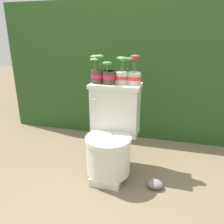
{
  "coord_description": "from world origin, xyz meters",
  "views": [
    {
      "loc": [
        0.45,
        -1.46,
        1.1
      ],
      "look_at": [
        0.03,
        0.11,
        0.54
      ],
      "focal_mm": 35.0,
      "sensor_mm": 36.0,
      "label": 1
    }
  ],
  "objects_px": {
    "toilet": "(112,134)",
    "potted_plant_left": "(97,72)",
    "potted_plant_middle": "(123,73)",
    "potted_plant_midright": "(134,76)",
    "potted_plant_midleft": "(109,75)",
    "garden_stone": "(155,184)"
  },
  "relations": [
    {
      "from": "toilet",
      "to": "potted_plant_midleft",
      "type": "bearing_deg",
      "value": 116.32
    },
    {
      "from": "potted_plant_midleft",
      "to": "garden_stone",
      "type": "bearing_deg",
      "value": -28.36
    },
    {
      "from": "potted_plant_midright",
      "to": "toilet",
      "type": "bearing_deg",
      "value": -136.68
    },
    {
      "from": "potted_plant_midright",
      "to": "garden_stone",
      "type": "xyz_separation_m",
      "value": [
        0.23,
        -0.26,
        -0.77
      ]
    },
    {
      "from": "potted_plant_midleft",
      "to": "garden_stone",
      "type": "height_order",
      "value": "potted_plant_midleft"
    },
    {
      "from": "toilet",
      "to": "potted_plant_left",
      "type": "bearing_deg",
      "value": 143.25
    },
    {
      "from": "toilet",
      "to": "potted_plant_middle",
      "type": "distance_m",
      "value": 0.49
    },
    {
      "from": "toilet",
      "to": "potted_plant_midright",
      "type": "distance_m",
      "value": 0.5
    },
    {
      "from": "potted_plant_left",
      "to": "garden_stone",
      "type": "distance_m",
      "value": 0.99
    },
    {
      "from": "potted_plant_midleft",
      "to": "garden_stone",
      "type": "xyz_separation_m",
      "value": [
        0.43,
        -0.23,
        -0.77
      ]
    },
    {
      "from": "potted_plant_middle",
      "to": "potted_plant_midleft",
      "type": "bearing_deg",
      "value": -167.44
    },
    {
      "from": "toilet",
      "to": "potted_plant_left",
      "type": "distance_m",
      "value": 0.52
    },
    {
      "from": "potted_plant_midright",
      "to": "potted_plant_midleft",
      "type": "bearing_deg",
      "value": -170.79
    },
    {
      "from": "potted_plant_midleft",
      "to": "potted_plant_middle",
      "type": "distance_m",
      "value": 0.11
    },
    {
      "from": "toilet",
      "to": "garden_stone",
      "type": "height_order",
      "value": "toilet"
    },
    {
      "from": "garden_stone",
      "to": "potted_plant_middle",
      "type": "bearing_deg",
      "value": 141.55
    },
    {
      "from": "potted_plant_midleft",
      "to": "potted_plant_midright",
      "type": "bearing_deg",
      "value": 9.21
    },
    {
      "from": "toilet",
      "to": "potted_plant_midleft",
      "type": "height_order",
      "value": "potted_plant_midleft"
    },
    {
      "from": "potted_plant_middle",
      "to": "potted_plant_midright",
      "type": "bearing_deg",
      "value": 5.14
    },
    {
      "from": "potted_plant_left",
      "to": "potted_plant_midleft",
      "type": "height_order",
      "value": "potted_plant_left"
    },
    {
      "from": "potted_plant_left",
      "to": "potted_plant_midleft",
      "type": "xyz_separation_m",
      "value": [
        0.1,
        -0.01,
        -0.02
      ]
    },
    {
      "from": "toilet",
      "to": "potted_plant_midright",
      "type": "bearing_deg",
      "value": 43.32
    }
  ]
}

